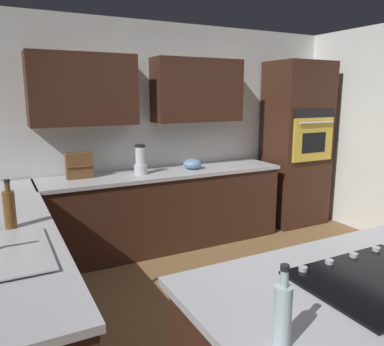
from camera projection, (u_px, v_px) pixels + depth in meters
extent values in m
plane|color=brown|center=(262.00, 315.00, 3.13)|extent=(14.00, 14.00, 0.00)
cube|color=silver|center=(160.00, 134.00, 4.70)|extent=(6.00, 0.10, 2.60)
cube|color=#381E14|center=(197.00, 90.00, 4.58)|extent=(1.10, 0.34, 0.74)
cube|color=#381E14|center=(83.00, 90.00, 3.97)|extent=(1.10, 0.34, 0.74)
cube|color=#381E14|center=(166.00, 211.00, 4.49)|extent=(2.80, 0.60, 0.86)
cube|color=#B2B2B7|center=(166.00, 173.00, 4.40)|extent=(2.84, 0.64, 0.04)
cube|color=#381E14|center=(9.00, 288.00, 2.70)|extent=(0.60, 2.90, 0.86)
cube|color=#B2B2B7|center=(3.00, 227.00, 2.61)|extent=(0.64, 2.94, 0.04)
cube|color=#B2B2B7|center=(380.00, 285.00, 1.82)|extent=(1.84, 1.04, 0.04)
cube|color=#381E14|center=(296.00, 144.00, 5.24)|extent=(0.80, 0.60, 2.20)
cube|color=gold|center=(313.00, 139.00, 4.95)|extent=(0.66, 0.03, 0.56)
cube|color=black|center=(314.00, 143.00, 4.94)|extent=(0.40, 0.01, 0.26)
cube|color=black|center=(315.00, 114.00, 4.88)|extent=(0.66, 0.02, 0.11)
cylinder|color=silver|center=(316.00, 123.00, 4.87)|extent=(0.56, 0.02, 0.02)
cube|color=#515456|center=(4.00, 244.00, 2.24)|extent=(0.40, 0.30, 0.02)
cube|color=#515456|center=(7.00, 266.00, 1.95)|extent=(0.40, 0.30, 0.02)
cube|color=#B7BABF|center=(5.00, 253.00, 2.09)|extent=(0.46, 0.70, 0.01)
cube|color=black|center=(380.00, 280.00, 1.81)|extent=(0.76, 0.56, 0.01)
cylinder|color=#B2B2B7|center=(376.00, 249.00, 2.13)|extent=(0.04, 0.04, 0.02)
cylinder|color=#B2B2B7|center=(354.00, 255.00, 2.05)|extent=(0.04, 0.04, 0.02)
cylinder|color=#B2B2B7|center=(329.00, 262.00, 1.97)|extent=(0.04, 0.04, 0.02)
cylinder|color=#B2B2B7|center=(303.00, 269.00, 1.89)|extent=(0.04, 0.04, 0.02)
cylinder|color=silver|center=(141.00, 169.00, 4.25)|extent=(0.15, 0.15, 0.11)
cylinder|color=silver|center=(140.00, 156.00, 4.22)|extent=(0.11, 0.11, 0.19)
cylinder|color=black|center=(140.00, 146.00, 4.20)|extent=(0.12, 0.12, 0.03)
ellipsoid|color=#668CB2|center=(192.00, 164.00, 4.54)|extent=(0.22, 0.22, 0.12)
cube|color=brown|center=(79.00, 166.00, 4.01)|extent=(0.28, 0.10, 0.28)
cube|color=brown|center=(80.00, 166.00, 3.97)|extent=(0.26, 0.02, 0.02)
cylinder|color=brown|center=(10.00, 210.00, 2.51)|extent=(0.08, 0.08, 0.25)
cylinder|color=brown|center=(7.00, 187.00, 2.48)|extent=(0.03, 0.03, 0.06)
cylinder|color=black|center=(7.00, 181.00, 2.47)|extent=(0.04, 0.04, 0.02)
cylinder|color=silver|center=(282.00, 316.00, 1.33)|extent=(0.06, 0.06, 0.22)
cylinder|color=silver|center=(284.00, 279.00, 1.30)|extent=(0.03, 0.03, 0.06)
cylinder|color=black|center=(285.00, 268.00, 1.29)|extent=(0.03, 0.03, 0.02)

